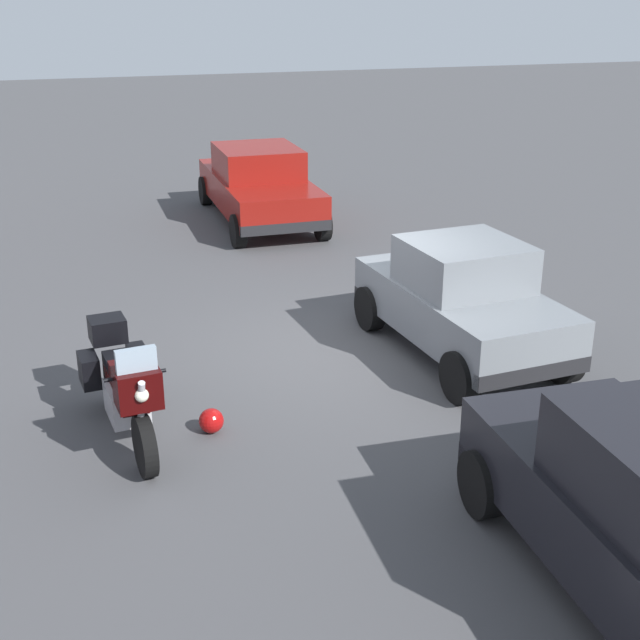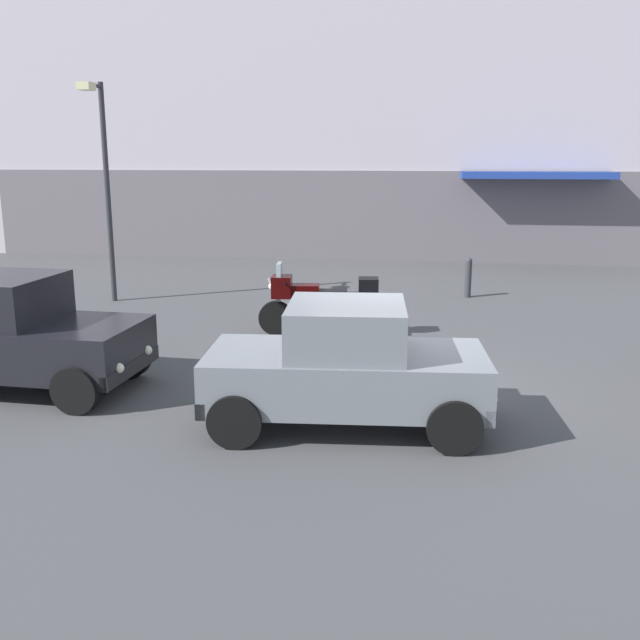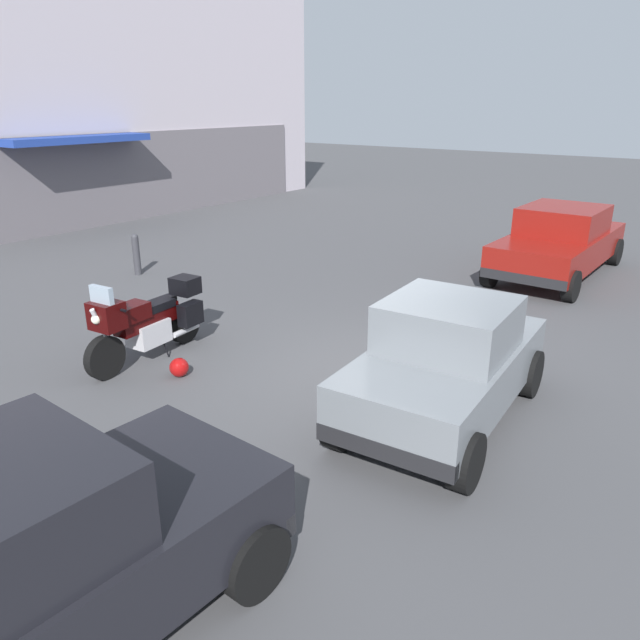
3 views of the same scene
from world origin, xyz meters
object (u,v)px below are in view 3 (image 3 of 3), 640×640
object	(u,v)px
helmet	(179,367)
car_compact_side	(446,363)
motorcycle	(148,320)
car_hatchback_near	(11,574)
car_sedan_far	(560,241)
bollard_curbside	(136,253)

from	to	relation	value
helmet	car_compact_side	bearing A→B (deg)	-72.86
motorcycle	car_hatchback_near	bearing A→B (deg)	36.83
motorcycle	helmet	size ratio (longest dim) A/B	8.08
motorcycle	car_sedan_far	distance (m)	9.33
car_hatchback_near	bollard_curbside	xyz separation A→B (m)	(6.99, 7.74, -0.31)
car_compact_side	helmet	bearing A→B (deg)	103.31
helmet	car_compact_side	xyz separation A→B (m)	(1.12, -3.62, 0.63)
helmet	car_sedan_far	distance (m)	9.23
car_hatchback_near	bollard_curbside	world-z (taller)	car_hatchback_near
bollard_curbside	car_sedan_far	bearing A→B (deg)	-54.05
car_sedan_far	car_hatchback_near	bearing A→B (deg)	-178.87
motorcycle	car_hatchback_near	world-z (taller)	car_hatchback_near
motorcycle	helmet	distance (m)	1.02
car_hatchback_near	car_compact_side	size ratio (longest dim) A/B	1.11
car_compact_side	bollard_curbside	size ratio (longest dim) A/B	3.76
helmet	bollard_curbside	xyz separation A→B (m)	(3.13, 4.95, 0.36)
motorcycle	car_compact_side	size ratio (longest dim) A/B	0.64
helmet	bollard_curbside	bearing A→B (deg)	57.68
car_sedan_far	bollard_curbside	size ratio (longest dim) A/B	4.88
motorcycle	car_hatchback_near	size ratio (longest dim) A/B	0.57
car_sedan_far	car_compact_side	xyz separation A→B (m)	(-7.65, -0.80, -0.01)
helmet	car_hatchback_near	distance (m)	4.81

